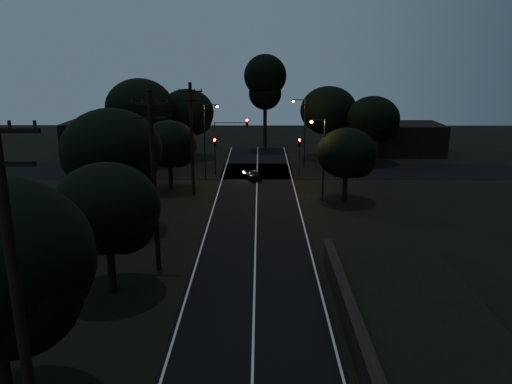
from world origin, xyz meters
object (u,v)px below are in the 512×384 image
object	(u,v)px
utility_pole_mid	(154,180)
streetlight_b	(303,128)
utility_pole_far	(192,138)
utility_pole_near	(20,319)
streetlight_a	(206,136)
streetlight_c	(322,154)
tall_pine	(265,82)
car	(253,175)
signal_mast	(230,136)
signal_right	(299,150)
signal_left	(215,150)

from	to	relation	value
utility_pole_mid	streetlight_b	distance (m)	31.15
utility_pole_far	utility_pole_near	bearing A→B (deg)	-90.00
streetlight_a	streetlight_c	xyz separation A→B (m)	(11.14, -8.00, -0.29)
tall_pine	streetlight_a	size ratio (longest dim) A/B	1.62
utility_pole_far	car	bearing A→B (deg)	47.27
utility_pole_near	car	world-z (taller)	utility_pole_near
signal_mast	signal_right	bearing A→B (deg)	-0.03
utility_pole_far	signal_right	size ratio (longest dim) A/B	2.56
streetlight_c	utility_pole_near	bearing A→B (deg)	-110.29
streetlight_a	streetlight_b	world-z (taller)	same
utility_pole_mid	car	bearing A→B (deg)	76.39
car	signal_mast	bearing A→B (deg)	-57.13
utility_pole_far	streetlight_b	distance (m)	16.51
utility_pole_far	signal_left	xyz separation A→B (m)	(1.40, 7.99, -2.65)
utility_pole_near	streetlight_b	size ratio (longest dim) A/B	1.50
utility_pole_far	tall_pine	size ratio (longest dim) A/B	0.81
car	utility_pole_far	bearing A→B (deg)	28.19
signal_left	tall_pine	bearing A→B (deg)	69.54
utility_pole_mid	signal_left	bearing A→B (deg)	86.79
signal_left	streetlight_c	bearing A→B (deg)	-43.76
tall_pine	streetlight_a	world-z (taller)	tall_pine
signal_left	streetlight_b	xyz separation A→B (m)	(9.91, 4.01, 1.80)
streetlight_a	streetlight_b	distance (m)	12.19
utility_pole_far	signal_mast	xyz separation A→B (m)	(3.09, 7.99, -1.15)
tall_pine	signal_right	world-z (taller)	tall_pine
utility_pole_mid	streetlight_a	bearing A→B (deg)	88.27
utility_pole_far	tall_pine	distance (m)	24.35
streetlight_a	utility_pole_near	bearing A→B (deg)	-90.99
signal_left	car	xyz separation A→B (m)	(4.18, -1.95, -2.32)
signal_right	signal_mast	distance (m)	7.66
streetlight_c	signal_mast	bearing A→B (deg)	131.19
utility_pole_far	signal_right	xyz separation A→B (m)	(10.60, 7.99, -2.65)
signal_right	streetlight_b	bearing A→B (deg)	80.00
utility_pole_mid	signal_mast	bearing A→B (deg)	82.96
signal_left	signal_mast	world-z (taller)	signal_mast
utility_pole_near	streetlight_c	world-z (taller)	utility_pole_near
signal_mast	streetlight_c	xyz separation A→B (m)	(8.74, -9.99, 0.01)
signal_right	streetlight_a	bearing A→B (deg)	-168.66
utility_pole_far	signal_left	size ratio (longest dim) A/B	2.56
signal_mast	streetlight_b	xyz separation A→B (m)	(8.22, 4.01, 0.30)
signal_right	utility_pole_near	bearing A→B (deg)	-104.17
utility_pole_near	utility_pole_mid	size ratio (longest dim) A/B	1.09
utility_pole_mid	streetlight_c	world-z (taller)	utility_pole_mid
signal_mast	streetlight_c	distance (m)	13.28
utility_pole_near	utility_pole_mid	bearing A→B (deg)	90.00
streetlight_a	car	distance (m)	6.39
utility_pole_mid	streetlight_b	bearing A→B (deg)	68.70
signal_right	car	xyz separation A→B (m)	(-5.02, -1.95, -2.32)
utility_pole_far	streetlight_c	bearing A→B (deg)	-9.60
utility_pole_near	streetlight_c	bearing A→B (deg)	69.71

